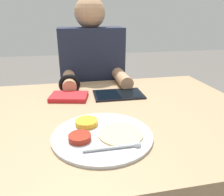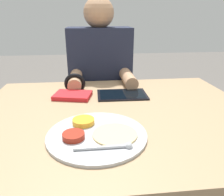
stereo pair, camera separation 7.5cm
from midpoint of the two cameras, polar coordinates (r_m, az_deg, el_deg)
name	(u,v)px [view 2 (the right image)]	position (r m, az deg, el deg)	size (l,w,h in m)	color
dining_table	(116,186)	(1.12, 3.15, -21.95)	(1.16, 0.89, 0.78)	#9E7F5B
thali_tray	(96,134)	(0.72, -1.13, -9.42)	(0.33, 0.33, 0.03)	#B7BABF
red_notebook	(73,96)	(1.05, -8.23, 0.58)	(0.19, 0.15, 0.02)	silver
tablet_device	(122,95)	(1.07, 4.64, 0.87)	(0.24, 0.16, 0.01)	black
person_diner	(101,102)	(1.49, -1.56, -1.18)	(0.40, 0.44, 1.25)	black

